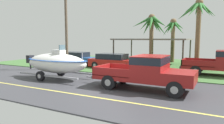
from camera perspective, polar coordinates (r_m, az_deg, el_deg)
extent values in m
cube|color=#38383D|center=(11.41, 0.56, -7.66)|extent=(36.00, 8.00, 0.06)
cube|color=#3D6633|center=(21.62, 13.99, -1.07)|extent=(36.00, 14.00, 0.11)
cube|color=#DBCC4C|center=(9.88, -4.28, -9.70)|extent=(34.20, 0.12, 0.01)
cube|color=maroon|center=(11.40, 8.72, -4.34)|extent=(5.31, 2.09, 0.22)
cube|color=maroon|center=(10.89, 18.31, -3.50)|extent=(1.49, 2.09, 0.38)
cube|color=maroon|center=(11.18, 10.58, -1.11)|extent=(1.59, 2.09, 1.12)
cube|color=black|center=(11.14, 10.62, 0.57)|extent=(1.61, 2.11, 0.38)
cube|color=#621111|center=(11.96, 1.74, -3.14)|extent=(2.23, 2.09, 0.04)
cube|color=maroon|center=(12.82, 3.71, -1.57)|extent=(2.23, 0.08, 0.45)
cube|color=maroon|center=(11.04, -0.55, -2.86)|extent=(2.23, 0.08, 0.45)
cube|color=maroon|center=(12.43, -2.72, -1.82)|extent=(0.08, 2.09, 0.45)
cube|color=#333338|center=(12.54, -3.10, -3.57)|extent=(0.12, 1.88, 0.16)
sphere|color=#B2B2B7|center=(12.59, -3.58, -3.30)|extent=(0.10, 0.10, 0.10)
cylinder|color=black|center=(11.90, 18.61, -5.28)|extent=(0.80, 0.28, 0.80)
cylinder|color=#9E9EA3|center=(11.90, 18.61, -5.28)|extent=(0.36, 0.29, 0.36)
cylinder|color=black|center=(10.11, 16.91, -7.28)|extent=(0.80, 0.28, 0.80)
cylinder|color=#9E9EA3|center=(10.11, 16.91, -7.28)|extent=(0.36, 0.29, 0.36)
cylinder|color=black|center=(12.90, 3.10, -4.06)|extent=(0.80, 0.28, 0.80)
cylinder|color=#9E9EA3|center=(12.90, 3.10, -4.06)|extent=(0.36, 0.29, 0.36)
cylinder|color=black|center=(11.26, -0.87, -5.60)|extent=(0.80, 0.28, 0.80)
cylinder|color=#9E9EA3|center=(11.26, -0.87, -5.60)|extent=(0.36, 0.29, 0.36)
cube|color=gray|center=(12.87, -5.29, -4.19)|extent=(0.90, 0.10, 0.08)
cube|color=gray|center=(15.34, -12.67, -2.60)|extent=(4.99, 0.12, 0.10)
cube|color=gray|center=(14.01, -17.55, -3.59)|extent=(4.99, 0.12, 0.10)
cylinder|color=black|center=(15.72, -13.91, -2.64)|extent=(0.64, 0.22, 0.64)
cylinder|color=#9E9EA3|center=(15.72, -13.91, -2.64)|extent=(0.29, 0.23, 0.29)
cylinder|color=black|center=(14.34, -19.12, -3.67)|extent=(0.64, 0.22, 0.64)
cylinder|color=#9E9EA3|center=(14.34, -19.12, -3.67)|extent=(0.29, 0.23, 0.29)
ellipsoid|color=white|center=(14.56, -15.08, -0.31)|extent=(4.83, 1.86, 1.33)
ellipsoid|color=#1E4CA5|center=(14.54, -15.11, 0.60)|extent=(4.92, 1.89, 0.12)
cube|color=silver|center=(14.35, -14.44, 1.98)|extent=(0.70, 0.60, 0.65)
cube|color=slate|center=(14.12, -13.59, 3.87)|extent=(0.06, 0.56, 0.36)
cube|color=black|center=(16.37, -21.63, 0.77)|extent=(0.36, 0.44, 0.56)
cylinder|color=#4C4C51|center=(16.40, -21.57, -0.50)|extent=(0.12, 0.12, 0.73)
cylinder|color=silver|center=(13.14, -8.17, 1.40)|extent=(0.04, 0.04, 0.50)
cube|color=maroon|center=(17.10, 28.05, -1.44)|extent=(5.47, 1.97, 0.22)
cube|color=#621111|center=(17.14, 22.77, -0.73)|extent=(2.30, 1.97, 0.04)
cube|color=maroon|center=(18.06, 23.06, 0.26)|extent=(2.30, 0.08, 0.45)
cube|color=maroon|center=(16.18, 22.50, -0.38)|extent=(2.30, 0.08, 0.45)
cube|color=maroon|center=(17.25, 19.13, 0.15)|extent=(0.08, 1.97, 0.45)
cube|color=#333338|center=(17.31, 18.76, -1.14)|extent=(0.12, 1.77, 0.16)
sphere|color=#B2B2B7|center=(17.32, 18.37, -0.95)|extent=(0.10, 0.10, 0.10)
cylinder|color=black|center=(18.06, 22.60, -1.53)|extent=(0.80, 0.28, 0.80)
cylinder|color=#9E9EA3|center=(18.06, 22.60, -1.53)|extent=(0.36, 0.29, 0.36)
cylinder|color=black|center=(16.33, 22.04, -2.30)|extent=(0.80, 0.28, 0.80)
cylinder|color=#9E9EA3|center=(16.33, 22.04, -2.30)|extent=(0.36, 0.29, 0.36)
cube|color=#234C89|center=(21.79, -9.62, 0.51)|extent=(4.75, 1.77, 0.70)
cube|color=black|center=(21.89, -10.14, 2.10)|extent=(2.66, 1.62, 0.50)
cylinder|color=black|center=(21.54, -4.90, -0.03)|extent=(0.66, 0.22, 0.66)
cylinder|color=#9E9EA3|center=(21.54, -4.90, -0.03)|extent=(0.30, 0.23, 0.30)
cylinder|color=black|center=(20.23, -7.33, -0.48)|extent=(0.66, 0.22, 0.66)
cylinder|color=#9E9EA3|center=(20.23, -7.33, -0.48)|extent=(0.30, 0.23, 0.30)
cylinder|color=black|center=(23.43, -11.58, 0.38)|extent=(0.66, 0.22, 0.66)
cylinder|color=#9E9EA3|center=(23.43, -11.58, 0.38)|extent=(0.30, 0.23, 0.30)
cylinder|color=black|center=(22.23, -14.17, 0.00)|extent=(0.66, 0.22, 0.66)
cylinder|color=#9E9EA3|center=(22.23, -14.17, 0.00)|extent=(0.30, 0.23, 0.30)
cube|color=#B21E19|center=(19.03, 0.66, -0.25)|extent=(4.70, 1.76, 0.70)
cube|color=black|center=(19.08, 0.03, 1.57)|extent=(2.63, 1.62, 0.50)
cylinder|color=black|center=(19.12, 6.01, -0.86)|extent=(0.66, 0.22, 0.66)
cylinder|color=#9E9EA3|center=(19.12, 6.01, -0.86)|extent=(0.30, 0.23, 0.30)
cylinder|color=black|center=(17.67, 4.11, -1.44)|extent=(0.66, 0.22, 0.66)
cylinder|color=#9E9EA3|center=(17.67, 4.11, -1.44)|extent=(0.30, 0.23, 0.30)
cylinder|color=black|center=(20.50, -2.32, -0.34)|extent=(0.66, 0.22, 0.66)
cylinder|color=#9E9EA3|center=(20.50, -2.32, -0.34)|extent=(0.30, 0.23, 0.30)
cylinder|color=black|center=(19.16, -4.69, -0.83)|extent=(0.66, 0.22, 0.66)
cylinder|color=#9E9EA3|center=(19.16, -4.69, -0.83)|extent=(0.30, 0.23, 0.30)
cylinder|color=#4C4238|center=(23.64, 20.73, 2.53)|extent=(0.14, 0.14, 2.62)
cylinder|color=#4C4238|center=(18.91, 18.93, 1.73)|extent=(0.14, 0.14, 2.62)
cylinder|color=#4C4238|center=(25.36, 5.38, 3.16)|extent=(0.14, 0.14, 2.62)
cylinder|color=#4C4238|center=(21.02, 0.41, 2.52)|extent=(0.14, 0.14, 2.62)
cube|color=#6B665B|center=(21.94, 11.25, 6.16)|extent=(7.26, 5.29, 0.14)
cylinder|color=brown|center=(24.81, 16.40, 5.25)|extent=(0.43, 0.44, 4.70)
cone|color=#2D6B2D|center=(24.83, 17.85, 9.63)|extent=(1.39, 0.58, 1.16)
cone|color=#2D6B2D|center=(25.24, 17.85, 9.00)|extent=(1.43, 1.45, 1.64)
cone|color=#2D6B2D|center=(25.61, 16.55, 9.04)|extent=(0.73, 1.86, 1.64)
cone|color=#2D6B2D|center=(25.26, 15.72, 9.16)|extent=(1.37, 1.21, 1.56)
cone|color=#2D6B2D|center=(24.97, 15.16, 8.83)|extent=(1.43, 0.32, 1.79)
cone|color=#2D6B2D|center=(24.52, 15.28, 9.74)|extent=(1.31, 1.27, 1.18)
cone|color=#2D6B2D|center=(24.12, 16.17, 9.13)|extent=(0.34, 1.71, 1.66)
cone|color=#2D6B2D|center=(24.26, 17.63, 9.26)|extent=(1.51, 1.36, 1.50)
sphere|color=brown|center=(24.88, 16.57, 10.66)|extent=(0.69, 0.69, 0.69)
cylinder|color=brown|center=(19.32, 10.78, 5.11)|extent=(0.37, 0.46, 4.68)
cone|color=#2D6B2D|center=(19.17, 12.77, 9.64)|extent=(1.58, 0.37, 1.83)
cone|color=#2D6B2D|center=(19.62, 12.15, 9.85)|extent=(1.14, 1.22, 1.64)
cone|color=#2D6B2D|center=(19.90, 11.73, 10.10)|extent=(0.68, 1.55, 1.50)
cone|color=#2D6B2D|center=(19.89, 10.71, 9.79)|extent=(0.91, 1.45, 1.69)
cone|color=#2D6B2D|center=(19.75, 9.73, 9.67)|extent=(1.42, 1.01, 1.78)
cone|color=#2D6B2D|center=(19.19, 8.34, 10.84)|extent=(1.77, 1.22, 1.15)
cone|color=#2D6B2D|center=(19.05, 9.35, 10.43)|extent=(1.13, 1.24, 1.36)
cone|color=#2D6B2D|center=(18.50, 10.64, 10.33)|extent=(0.76, 1.98, 1.58)
cone|color=#2D6B2D|center=(18.73, 12.70, 10.84)|extent=(1.88, 1.38, 1.27)
sphere|color=brown|center=(19.41, 10.92, 12.03)|extent=(0.60, 0.60, 0.60)
cylinder|color=brown|center=(18.73, 22.56, 6.27)|extent=(0.38, 0.53, 5.71)
cone|color=#387A38|center=(18.73, 24.82, 13.07)|extent=(1.52, 0.53, 1.42)
cone|color=#387A38|center=(19.14, 24.59, 13.02)|extent=(1.39, 0.95, 1.36)
cone|color=#387A38|center=(19.44, 23.04, 12.25)|extent=(0.36, 1.45, 1.82)
cone|color=#387A38|center=(19.44, 22.40, 13.32)|extent=(0.75, 1.34, 1.16)
cone|color=#387A38|center=(19.22, 21.20, 13.88)|extent=(1.49, 0.94, 1.01)
cone|color=#387A38|center=(18.84, 20.31, 13.01)|extent=(1.95, 0.72, 1.68)
cone|color=#387A38|center=(18.12, 21.62, 13.40)|extent=(1.00, 1.90, 1.51)
cone|color=#387A38|center=(18.10, 23.36, 13.41)|extent=(0.76, 1.78, 1.42)
cone|color=#387A38|center=(18.30, 24.17, 13.26)|extent=(1.28, 1.44, 1.45)
sphere|color=brown|center=(18.96, 22.94, 14.91)|extent=(0.61, 0.61, 0.61)
cylinder|color=brown|center=(18.86, -12.49, 9.69)|extent=(0.24, 0.24, 7.74)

